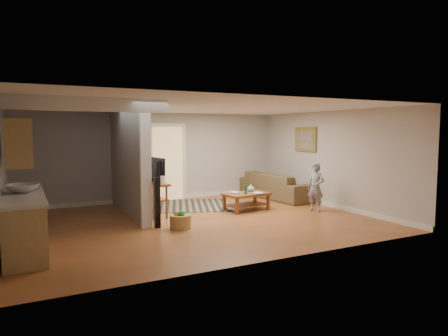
{
  "coord_description": "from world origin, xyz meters",
  "views": [
    {
      "loc": [
        -3.41,
        -7.98,
        1.97
      ],
      "look_at": [
        0.87,
        0.47,
        1.1
      ],
      "focal_mm": 32.0,
      "sensor_mm": 36.0,
      "label": 1
    }
  ],
  "objects": [
    {
      "name": "ground",
      "position": [
        0.0,
        0.0,
        0.0
      ],
      "size": [
        7.5,
        7.5,
        0.0
      ],
      "primitive_type": "plane",
      "color": "brown",
      "rests_on": "ground"
    },
    {
      "name": "room_shell",
      "position": [
        -1.07,
        0.43,
        1.46
      ],
      "size": [
        7.54,
        6.02,
        2.52
      ],
      "color": "#B5B2AD",
      "rests_on": "ground"
    },
    {
      "name": "area_rug",
      "position": [
        0.29,
        1.88,
        0.01
      ],
      "size": [
        3.07,
        2.67,
        0.01
      ],
      "primitive_type": "cube",
      "rotation": [
        0.0,
        0.0,
        -0.36
      ],
      "color": "black",
      "rests_on": "ground"
    },
    {
      "name": "sofa",
      "position": [
        3.3,
        1.74,
        0.0
      ],
      "size": [
        1.21,
        2.64,
        0.75
      ],
      "primitive_type": "imported",
      "rotation": [
        0.0,
        0.0,
        1.65
      ],
      "color": "#433521",
      "rests_on": "ground"
    },
    {
      "name": "coffee_table",
      "position": [
        1.56,
        0.57,
        0.34
      ],
      "size": [
        1.21,
        0.82,
        0.66
      ],
      "rotation": [
        0.0,
        0.0,
        0.15
      ],
      "color": "#613017",
      "rests_on": "ground"
    },
    {
      "name": "tv_console",
      "position": [
        -0.74,
        1.08,
        0.72
      ],
      "size": [
        0.59,
        1.29,
        1.08
      ],
      "rotation": [
        0.0,
        0.0,
        0.1
      ],
      "color": "#613017",
      "rests_on": "ground"
    },
    {
      "name": "speaker_left",
      "position": [
        -1.0,
        -0.2,
        0.52
      ],
      "size": [
        0.12,
        0.12,
        1.05
      ],
      "primitive_type": "cube",
      "rotation": [
        0.0,
        0.0,
        0.15
      ],
      "color": "black",
      "rests_on": "ground"
    },
    {
      "name": "speaker_right",
      "position": [
        -1.0,
        2.7,
        0.56
      ],
      "size": [
        0.14,
        0.14,
        1.12
      ],
      "primitive_type": "cube",
      "rotation": [
        0.0,
        0.0,
        0.36
      ],
      "color": "black",
      "rests_on": "ground"
    },
    {
      "name": "toy_basket",
      "position": [
        -0.6,
        -0.48,
        0.16
      ],
      "size": [
        0.43,
        0.43,
        0.39
      ],
      "color": "olive",
      "rests_on": "ground"
    },
    {
      "name": "child",
      "position": [
        3.0,
        -0.33,
        0.0
      ],
      "size": [
        0.43,
        0.51,
        1.2
      ],
      "primitive_type": "imported",
      "rotation": [
        0.0,
        0.0,
        -1.19
      ],
      "color": "gray",
      "rests_on": "ground"
    },
    {
      "name": "toddler",
      "position": [
        -0.6,
        2.3,
        0.0
      ],
      "size": [
        0.46,
        0.39,
        0.83
      ],
      "primitive_type": "imported",
      "rotation": [
        0.0,
        0.0,
        2.94
      ],
      "color": "#1F2241",
      "rests_on": "ground"
    }
  ]
}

